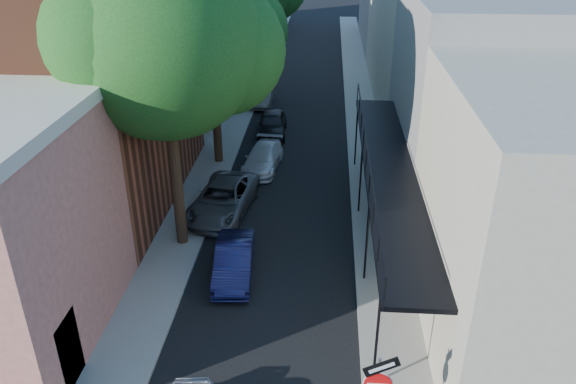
% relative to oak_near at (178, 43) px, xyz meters
% --- Properties ---
extents(road_surface, '(6.00, 64.00, 0.01)m').
position_rel_oak_near_xyz_m(road_surface, '(3.37, 19.74, -7.87)').
color(road_surface, black).
rests_on(road_surface, ground).
extents(sidewalk_left, '(2.00, 64.00, 0.12)m').
position_rel_oak_near_xyz_m(sidewalk_left, '(-0.63, 19.74, -7.82)').
color(sidewalk_left, gray).
rests_on(sidewalk_left, ground).
extents(sidewalk_right, '(2.00, 64.00, 0.12)m').
position_rel_oak_near_xyz_m(sidewalk_right, '(7.37, 19.74, -7.82)').
color(sidewalk_right, gray).
rests_on(sidewalk_right, ground).
extents(buildings_left, '(10.10, 59.10, 12.00)m').
position_rel_oak_near_xyz_m(buildings_left, '(-5.93, 18.50, -2.94)').
color(buildings_left, tan).
rests_on(buildings_left, ground).
extents(buildings_right, '(9.80, 55.00, 10.00)m').
position_rel_oak_near_xyz_m(buildings_right, '(12.36, 19.23, -3.45)').
color(buildings_right, '#BDB69C').
rests_on(buildings_right, ground).
extents(oak_near, '(7.48, 6.80, 11.42)m').
position_rel_oak_near_xyz_m(oak_near, '(0.00, 0.00, 0.00)').
color(oak_near, '#362215').
rests_on(oak_near, ground).
extents(oak_mid, '(6.60, 6.00, 10.20)m').
position_rel_oak_near_xyz_m(oak_mid, '(-0.05, 7.97, -0.82)').
color(oak_mid, '#362215').
rests_on(oak_mid, ground).
extents(parked_car_b, '(1.59, 3.83, 1.23)m').
position_rel_oak_near_xyz_m(parked_car_b, '(1.97, -2.25, -7.26)').
color(parked_car_b, '#151743').
rests_on(parked_car_b, ground).
extents(parked_car_c, '(2.85, 5.15, 1.37)m').
position_rel_oak_near_xyz_m(parked_car_c, '(0.77, 2.38, -7.20)').
color(parked_car_c, '#54565B').
rests_on(parked_car_c, ground).
extents(parked_car_d, '(2.00, 4.17, 1.17)m').
position_rel_oak_near_xyz_m(parked_car_d, '(1.97, 7.15, -7.29)').
color(parked_car_d, silver).
rests_on(parked_car_d, ground).
extents(parked_car_e, '(1.77, 4.10, 1.38)m').
position_rel_oak_near_xyz_m(parked_car_e, '(1.97, 12.01, -7.19)').
color(parked_car_e, black).
rests_on(parked_car_e, ground).
extents(parked_car_f, '(1.36, 3.87, 1.27)m').
position_rel_oak_near_xyz_m(parked_car_f, '(0.77, 17.58, -7.24)').
color(parked_car_f, '#6C655B').
rests_on(parked_car_f, ground).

